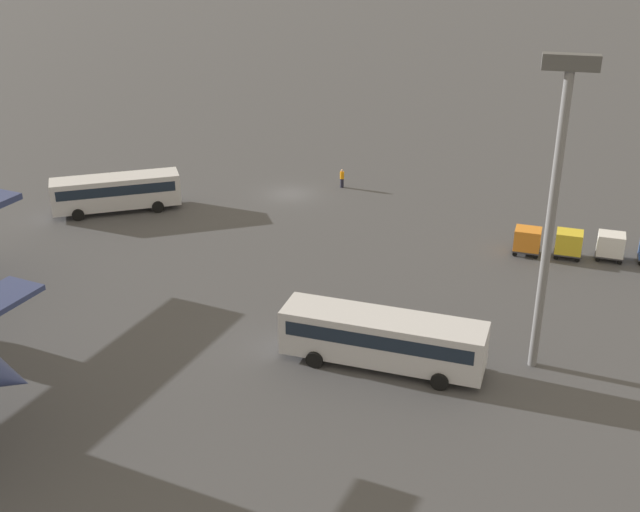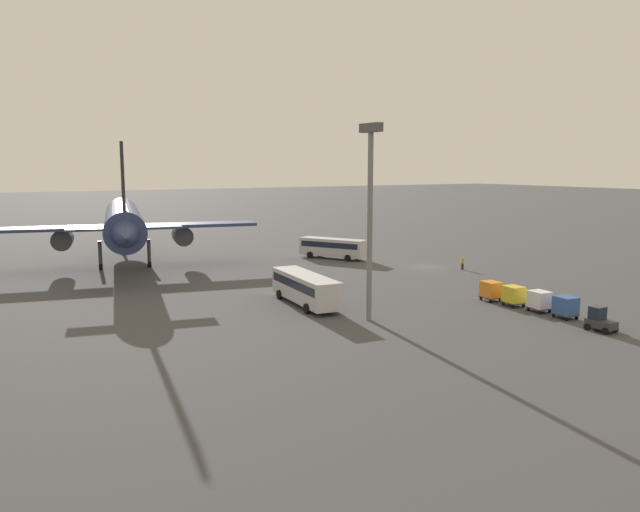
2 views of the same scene
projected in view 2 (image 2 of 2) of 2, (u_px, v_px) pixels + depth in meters
name	position (u px, v px, depth m)	size (l,w,h in m)	color
ground_plane	(426.00, 267.00, 87.58)	(600.00, 600.00, 0.00)	#424244
airplane	(123.00, 222.00, 86.34)	(42.73, 36.40, 16.81)	navy
shuttle_bus_near	(333.00, 247.00, 95.02)	(10.45, 7.41, 3.08)	silver
shuttle_bus_far	(305.00, 287.00, 63.47)	(11.90, 3.90, 3.14)	silver
baggage_tug	(600.00, 320.00, 53.51)	(2.46, 1.73, 2.10)	#333338
worker_person	(463.00, 263.00, 85.24)	(0.38, 0.38, 1.74)	#1E1E2D
cargo_cart_blue	(566.00, 306.00, 57.88)	(2.13, 1.84, 2.06)	#38383D
cargo_cart_white	(539.00, 300.00, 60.44)	(2.13, 1.84, 2.06)	#38383D
cargo_cart_yellow	(514.00, 295.00, 62.86)	(2.13, 1.84, 2.06)	#38383D
cargo_cart_orange	(491.00, 290.00, 65.37)	(2.13, 1.84, 2.06)	#38383D
light_pole	(370.00, 202.00, 55.87)	(2.80, 0.70, 17.82)	slate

